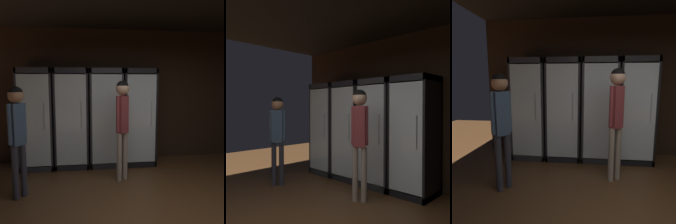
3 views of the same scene
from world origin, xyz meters
The scene contains 7 objects.
wall_back centered at (0.00, 3.03, 1.40)m, with size 6.00×0.06×2.80m, color black.
cooler_far_left centered at (-1.97, 2.70, 0.97)m, with size 0.65×0.67×1.96m.
cooler_left centered at (-1.29, 2.70, 0.96)m, with size 0.65×0.67×1.96m.
cooler_center centered at (-0.61, 2.70, 0.96)m, with size 0.65×0.67×1.96m.
cooler_right centered at (0.06, 2.70, 0.97)m, with size 0.65×0.67×1.96m.
shopper_near centered at (-0.41, 1.80, 1.14)m, with size 0.23×0.23×1.72m.
shopper_far centered at (-2.01, 1.35, 1.07)m, with size 0.23×0.23×1.64m.
Camera 2 is at (2.00, -1.14, 1.44)m, focal length 39.67 mm.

